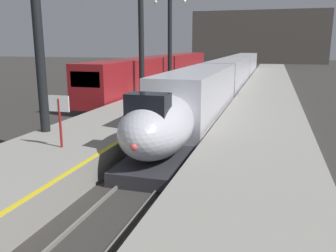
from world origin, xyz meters
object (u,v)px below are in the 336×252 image
regional_train_adjacent (162,70)px  departure_info_board (59,111)px  station_column_distant (170,30)px  passenger_far_waiting (145,94)px  station_column_mid (36,2)px  highspeed_train_main (229,75)px  station_column_far (141,23)px

regional_train_adjacent → departure_info_board: bearing=-81.0°
station_column_distant → passenger_far_waiting: station_column_distant is taller
station_column_mid → regional_train_adjacent: bearing=94.8°
highspeed_train_main → station_column_mid: size_ratio=5.61×
highspeed_train_main → station_column_mid: (-5.90, -23.86, 5.02)m
highspeed_train_main → departure_info_board: highspeed_train_main is taller
departure_info_board → station_column_distant: bearing=95.5°
station_column_far → departure_info_board: station_column_far is taller
station_column_mid → departure_info_board: size_ratio=4.69×
station_column_far → station_column_mid: bearing=-90.0°
station_column_distant → passenger_far_waiting: 15.70m
station_column_far → passenger_far_waiting: 8.49m
station_column_far → departure_info_board: 16.23m
passenger_far_waiting → departure_info_board: bearing=-92.3°
station_column_mid → passenger_far_waiting: 8.83m
station_column_mid → passenger_far_waiting: (2.65, 6.82, -4.94)m
highspeed_train_main → station_column_far: bearing=-119.2°
highspeed_train_main → station_column_mid: 25.08m
regional_train_adjacent → station_column_far: size_ratio=3.79×
station_column_far → departure_info_board: bearing=-81.6°
station_column_mid → highspeed_train_main: bearing=76.1°
highspeed_train_main → station_column_far: 13.03m
station_column_far → station_column_distant: 8.31m
regional_train_adjacent → highspeed_train_main: bearing=-15.0°
station_column_mid → station_column_distant: station_column_mid is taller
station_column_mid → departure_info_board: station_column_mid is taller
highspeed_train_main → passenger_far_waiting: highspeed_train_main is taller
station_column_mid → passenger_far_waiting: station_column_mid is taller
station_column_mid → station_column_far: size_ratio=1.03×
regional_train_adjacent → station_column_mid: size_ratio=3.68×
regional_train_adjacent → passenger_far_waiting: size_ratio=21.66×
highspeed_train_main → station_column_mid: station_column_mid is taller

